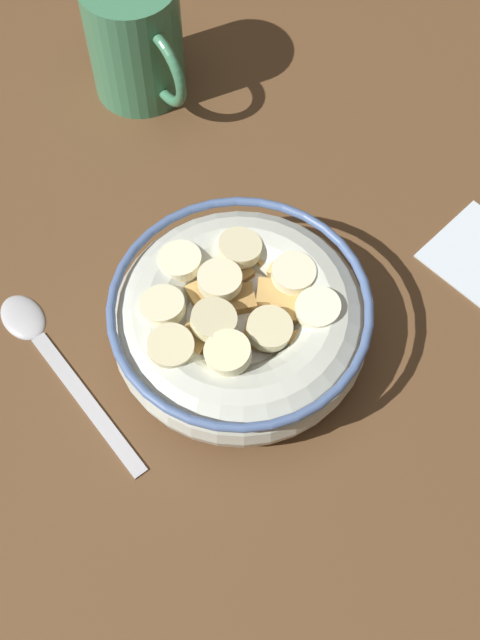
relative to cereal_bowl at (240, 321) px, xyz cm
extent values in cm
cube|color=brown|center=(0.01, 0.00, -3.86)|extent=(122.11, 122.11, 2.00)
cylinder|color=beige|center=(0.01, 0.00, -2.56)|extent=(9.25, 9.25, 0.60)
torus|color=beige|center=(0.01, 0.00, -0.30)|extent=(16.81, 16.81, 5.13)
torus|color=#4C6699|center=(0.01, 0.00, 1.97)|extent=(16.91, 16.91, 0.60)
cylinder|color=white|center=(0.01, 0.00, 0.42)|extent=(13.74, 13.74, 0.40)
cube|color=#AD7F42|center=(-4.54, 1.44, 0.95)|extent=(2.58, 2.62, 1.09)
cube|color=tan|center=(-2.51, -1.12, 1.03)|extent=(2.08, 2.06, 0.90)
cube|color=tan|center=(-0.89, 4.33, 1.22)|extent=(2.51, 2.55, 1.06)
cube|color=#B78947|center=(0.16, -3.58, 1.13)|extent=(2.53, 2.50, 0.96)
cube|color=#AD7F42|center=(-0.85, 0.65, 1.01)|extent=(2.47, 2.45, 0.88)
cube|color=#AD7F42|center=(4.07, 1.97, 0.95)|extent=(2.07, 2.12, 0.99)
cube|color=#AD7F42|center=(2.01, -0.04, 1.19)|extent=(2.66, 2.67, 1.00)
cube|color=tan|center=(-0.39, 2.50, 1.09)|extent=(2.62, 2.62, 0.85)
cube|color=tan|center=(5.04, -1.57, 1.17)|extent=(2.18, 2.21, 0.93)
cube|color=tan|center=(1.22, -5.43, 1.16)|extent=(2.34, 2.38, 0.98)
cube|color=tan|center=(-3.17, 3.75, 1.10)|extent=(2.24, 2.24, 0.84)
cube|color=tan|center=(4.11, -4.13, 1.20)|extent=(2.40, 2.43, 0.96)
cube|color=#AD7F42|center=(-2.70, 1.54, 1.04)|extent=(2.05, 1.96, 1.07)
cube|color=#B78947|center=(2.85, 5.21, 0.96)|extent=(2.45, 2.41, 0.99)
cube|color=tan|center=(1.53, 2.43, 1.09)|extent=(2.60, 2.61, 0.89)
cylinder|color=beige|center=(2.43, -2.62, 2.43)|extent=(3.51, 3.49, 1.24)
cylinder|color=beige|center=(-0.28, -5.19, 2.29)|extent=(3.91, 3.86, 1.17)
cylinder|color=#F9EFC6|center=(0.25, 4.24, 1.95)|extent=(4.08, 4.07, 0.97)
cylinder|color=#F9EFC6|center=(3.05, 3.87, 2.04)|extent=(3.27, 3.29, 1.24)
cylinder|color=#F4EABC|center=(-2.75, -4.02, 2.12)|extent=(4.01, 3.95, 1.37)
cylinder|color=beige|center=(0.05, -2.01, 2.30)|extent=(3.15, 3.16, 1.38)
cylinder|color=#F9EFC6|center=(-5.02, -1.22, 1.92)|extent=(4.14, 4.09, 1.16)
cylinder|color=beige|center=(-3.58, 2.54, 1.98)|extent=(4.09, 4.16, 1.31)
cylinder|color=#F4EABC|center=(-2.22, 0.05, 2.18)|extent=(4.01, 4.01, 0.95)
cylinder|color=beige|center=(2.35, 0.58, 1.94)|extent=(3.72, 3.70, 1.28)
ellipsoid|color=#B7B7BC|center=(-10.16, -11.19, -2.46)|extent=(4.08, 2.92, 0.80)
cube|color=#B7B7BC|center=(-2.03, -10.80, -2.68)|extent=(12.37, 1.60, 0.36)
cylinder|color=#3F7F59|center=(-23.67, 6.99, 2.09)|extent=(7.31, 7.31, 9.90)
torus|color=#3F7F59|center=(-20.01, 6.99, 2.09)|extent=(6.34, 0.80, 6.34)
camera|label=1|loc=(20.84, -14.79, 47.67)|focal=46.70mm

